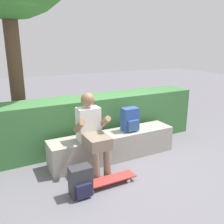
{
  "coord_description": "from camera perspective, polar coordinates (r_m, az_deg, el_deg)",
  "views": [
    {
      "loc": [
        -1.79,
        -2.94,
        1.89
      ],
      "look_at": [
        -0.06,
        0.32,
        0.84
      ],
      "focal_mm": 38.54,
      "sensor_mm": 36.0,
      "label": 1
    }
  ],
  "objects": [
    {
      "name": "person_skater",
      "position": [
        3.6,
        -4.71,
        -4.42
      ],
      "size": [
        0.49,
        0.62,
        1.2
      ],
      "color": "white",
      "rests_on": "ground"
    },
    {
      "name": "skateboard_near_person",
      "position": [
        3.45,
        -0.87,
        -15.84
      ],
      "size": [
        0.8,
        0.2,
        0.09
      ],
      "color": "#BC3833",
      "rests_on": "ground"
    },
    {
      "name": "backpack_on_ground",
      "position": [
        3.22,
        -7.41,
        -16.1
      ],
      "size": [
        0.28,
        0.23,
        0.4
      ],
      "color": "#333338",
      "rests_on": "ground"
    },
    {
      "name": "backpack_on_bench",
      "position": [
        4.12,
        4.35,
        -1.85
      ],
      "size": [
        0.28,
        0.23,
        0.4
      ],
      "color": "#2D4C99",
      "rests_on": "bench_main"
    },
    {
      "name": "hedge_row",
      "position": [
        4.56,
        -5.98,
        -2.35
      ],
      "size": [
        4.5,
        0.64,
        0.94
      ],
      "color": "#3D753C",
      "rests_on": "ground"
    },
    {
      "name": "ground_plane",
      "position": [
        3.92,
        3.12,
        -12.95
      ],
      "size": [
        24.0,
        24.0,
        0.0
      ],
      "primitive_type": "plane",
      "color": "slate"
    },
    {
      "name": "bench_main",
      "position": [
        4.12,
        0.39,
        -7.97
      ],
      "size": [
        2.19,
        0.45,
        0.45
      ],
      "color": "#A29C91",
      "rests_on": "ground"
    }
  ]
}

